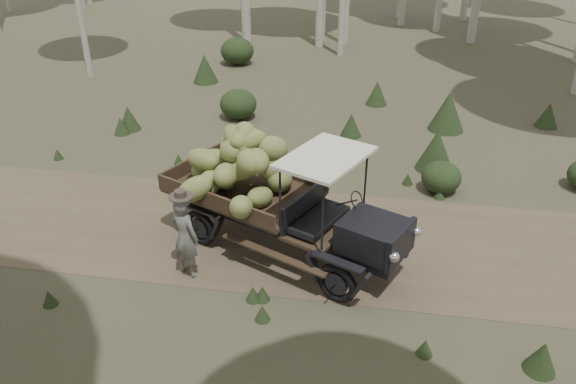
{
  "coord_description": "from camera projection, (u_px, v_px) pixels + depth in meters",
  "views": [
    {
      "loc": [
        3.85,
        -9.76,
        6.49
      ],
      "look_at": [
        2.27,
        -0.51,
        1.34
      ],
      "focal_mm": 35.0,
      "sensor_mm": 36.0,
      "label": 1
    }
  ],
  "objects": [
    {
      "name": "undergrowth",
      "position": [
        131.0,
        202.0,
        12.01
      ],
      "size": [
        22.39,
        23.31,
        1.32
      ],
      "color": "#233319",
      "rests_on": "ground"
    },
    {
      "name": "banana_truck",
      "position": [
        260.0,
        179.0,
        10.91
      ],
      "size": [
        5.22,
        3.57,
        2.5
      ],
      "rotation": [
        0.0,
        0.0,
        -0.43
      ],
      "color": "black",
      "rests_on": "ground"
    },
    {
      "name": "dirt_track",
      "position": [
        188.0,
        226.0,
        12.12
      ],
      "size": [
        70.0,
        4.0,
        0.01
      ],
      "primitive_type": "cube",
      "color": "brown",
      "rests_on": "ground"
    },
    {
      "name": "ground",
      "position": [
        189.0,
        226.0,
        12.12
      ],
      "size": [
        120.0,
        120.0,
        0.0
      ],
      "primitive_type": "plane",
      "color": "#473D2B",
      "rests_on": "ground"
    },
    {
      "name": "farmer",
      "position": [
        185.0,
        236.0,
        10.26
      ],
      "size": [
        0.71,
        0.62,
        1.79
      ],
      "rotation": [
        0.0,
        0.0,
        2.69
      ],
      "color": "#55544E",
      "rests_on": "ground"
    }
  ]
}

